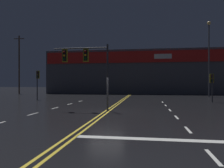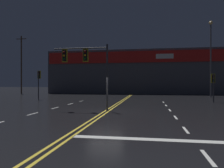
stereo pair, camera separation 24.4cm
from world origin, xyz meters
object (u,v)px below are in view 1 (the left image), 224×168
at_px(traffic_signal_corner_northeast, 212,81).
at_px(traffic_signal_median, 85,61).
at_px(streetlight_median_approach, 209,50).
at_px(traffic_signal_corner_northwest, 38,78).

bearing_deg(traffic_signal_corner_northeast, traffic_signal_median, -142.27).
bearing_deg(traffic_signal_corner_northeast, streetlight_median_approach, 76.51).
xyz_separation_m(traffic_signal_median, traffic_signal_corner_northwest, (-8.86, 9.64, -1.09)).
relative_size(traffic_signal_corner_northwest, traffic_signal_corner_northeast, 1.18).
height_order(traffic_signal_corner_northwest, streetlight_median_approach, streetlight_median_approach).
height_order(traffic_signal_median, traffic_signal_corner_northwest, traffic_signal_median).
relative_size(traffic_signal_median, traffic_signal_corner_northwest, 1.36).
distance_m(traffic_signal_corner_northeast, streetlight_median_approach, 11.09).
bearing_deg(streetlight_median_approach, traffic_signal_corner_northeast, -103.49).
distance_m(traffic_signal_corner_northwest, streetlight_median_approach, 25.06).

